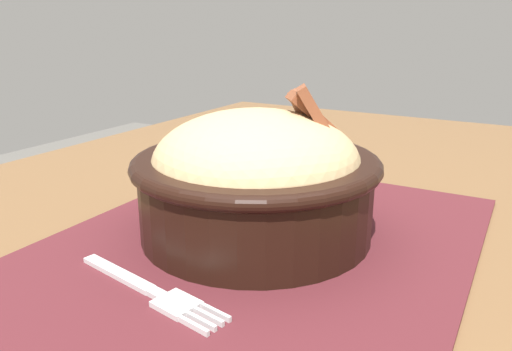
{
  "coord_description": "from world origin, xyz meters",
  "views": [
    {
      "loc": [
        0.29,
        0.16,
        0.88
      ],
      "look_at": [
        -0.04,
        -0.03,
        0.76
      ],
      "focal_mm": 35.09,
      "sensor_mm": 36.0,
      "label": 1
    }
  ],
  "objects": [
    {
      "name": "placemat",
      "position": [
        -0.02,
        -0.01,
        0.71
      ],
      "size": [
        0.4,
        0.32,
        0.0
      ],
      "primitive_type": "cube",
      "rotation": [
        0.0,
        0.0,
        0.01
      ],
      "color": "#47191E",
      "rests_on": "table"
    },
    {
      "name": "fork",
      "position": [
        0.08,
        -0.04,
        0.71
      ],
      "size": [
        0.04,
        0.13,
        0.0
      ],
      "color": "#BDBDBD",
      "rests_on": "placemat"
    },
    {
      "name": "table",
      "position": [
        0.0,
        0.0,
        0.64
      ],
      "size": [
        1.29,
        0.82,
        0.71
      ],
      "color": "brown",
      "rests_on": "ground_plane"
    },
    {
      "name": "bowl",
      "position": [
        -0.04,
        -0.03,
        0.76
      ],
      "size": [
        0.22,
        0.22,
        0.12
      ],
      "color": "black",
      "rests_on": "placemat"
    }
  ]
}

